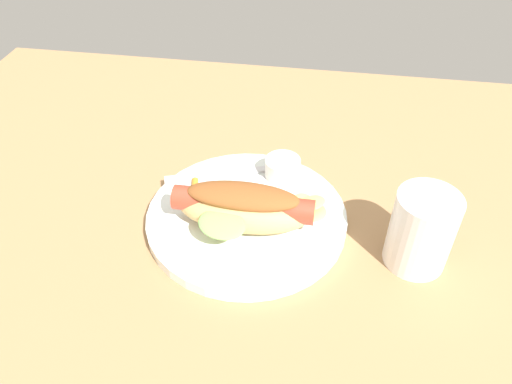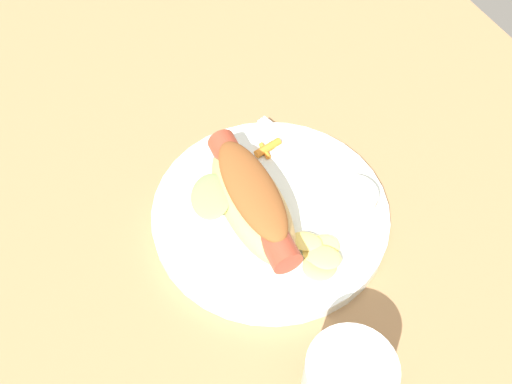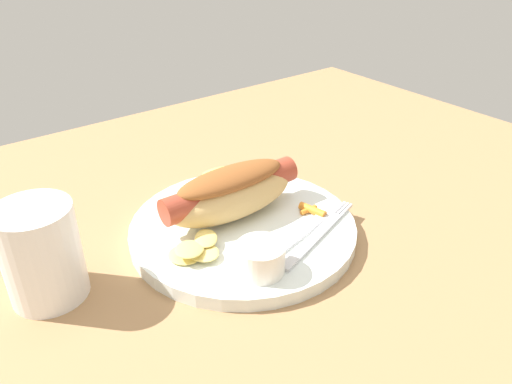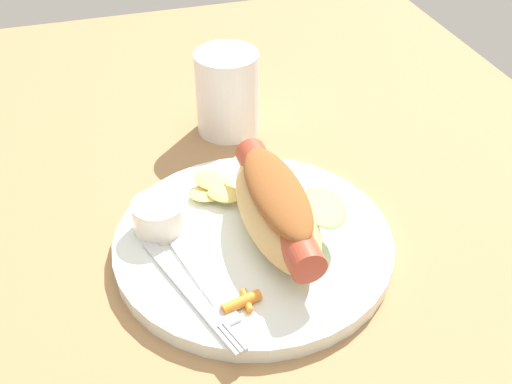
# 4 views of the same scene
# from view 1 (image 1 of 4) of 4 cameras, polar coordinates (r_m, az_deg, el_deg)

# --- Properties ---
(ground_plane) EXTENTS (1.20, 0.90, 0.02)m
(ground_plane) POSITION_cam_1_polar(r_m,az_deg,el_deg) (0.68, -0.23, -3.71)
(ground_plane) COLOR #9E754C
(plate) EXTENTS (0.27, 0.27, 0.02)m
(plate) POSITION_cam_1_polar(r_m,az_deg,el_deg) (0.66, -1.08, -2.96)
(plate) COLOR white
(plate) RESTS_ON ground_plane
(hot_dog) EXTENTS (0.18, 0.10, 0.06)m
(hot_dog) POSITION_cam_1_polar(r_m,az_deg,el_deg) (0.62, -1.54, -1.73)
(hot_dog) COLOR tan
(hot_dog) RESTS_ON plate
(sauce_ramekin) EXTENTS (0.05, 0.05, 0.03)m
(sauce_ramekin) POSITION_cam_1_polar(r_m,az_deg,el_deg) (0.70, 3.09, 2.70)
(sauce_ramekin) COLOR white
(sauce_ramekin) RESTS_ON plate
(fork) EXTENTS (0.15, 0.06, 0.00)m
(fork) POSITION_cam_1_polar(r_m,az_deg,el_deg) (0.72, -4.09, 2.09)
(fork) COLOR silver
(fork) RESTS_ON plate
(knife) EXTENTS (0.13, 0.04, 0.00)m
(knife) POSITION_cam_1_polar(r_m,az_deg,el_deg) (0.70, -2.90, 1.28)
(knife) COLOR silver
(knife) RESTS_ON plate
(chips_pile) EXTENTS (0.07, 0.06, 0.02)m
(chips_pile) POSITION_cam_1_polar(r_m,az_deg,el_deg) (0.66, 5.80, -1.61)
(chips_pile) COLOR #E6CD6A
(chips_pile) RESTS_ON plate
(carrot_garnish) EXTENTS (0.02, 0.04, 0.01)m
(carrot_garnish) POSITION_cam_1_polar(r_m,az_deg,el_deg) (0.69, -7.08, 0.39)
(carrot_garnish) COLOR orange
(carrot_garnish) RESTS_ON plate
(drinking_cup) EXTENTS (0.08, 0.08, 0.10)m
(drinking_cup) POSITION_cam_1_polar(r_m,az_deg,el_deg) (0.62, 18.57, -4.25)
(drinking_cup) COLOR white
(drinking_cup) RESTS_ON ground_plane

